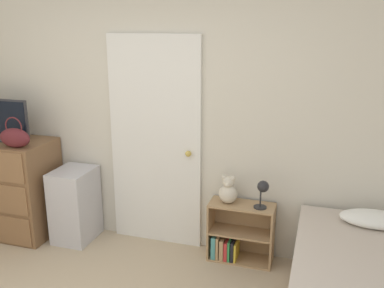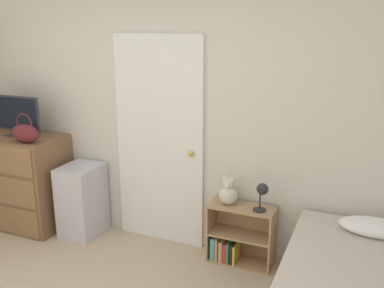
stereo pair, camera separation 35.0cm
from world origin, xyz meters
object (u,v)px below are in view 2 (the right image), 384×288
tv (16,115)px  handbag (25,133)px  desk_lamp (262,192)px  dresser (23,181)px  teddy_bear (228,193)px  bookshelf (236,238)px  storage_bin (82,200)px

tv → handbag: size_ratio=1.88×
tv → handbag: bearing=-32.5°
tv → desk_lamp: bearing=2.3°
desk_lamp → tv: bearing=-177.7°
dresser → desk_lamp: 2.56m
dresser → desk_lamp: dresser is taller
handbag → desk_lamp: bearing=7.1°
tv → teddy_bear: size_ratio=2.30×
tv → bookshelf: (2.33, 0.15, -0.98)m
storage_bin → bookshelf: storage_bin is taller
bookshelf → teddy_bear: bearing=-175.0°
tv → bookshelf: tv is taller
tv → bookshelf: 2.53m
dresser → handbag: bearing=-31.6°
handbag → desk_lamp: handbag is taller
bookshelf → tv: bearing=-176.4°
bookshelf → dresser: bearing=-176.1°
desk_lamp → storage_bin: bearing=-178.4°
handbag → storage_bin: (0.44, 0.23, -0.72)m
handbag → teddy_bear: 2.03m
bookshelf → desk_lamp: bearing=-11.4°
desk_lamp → teddy_bear: bearing=173.0°
tv → storage_bin: size_ratio=0.81×
desk_lamp → handbag: bearing=-172.9°
dresser → teddy_bear: 2.25m
teddy_bear → desk_lamp: same height
teddy_bear → storage_bin: bearing=-176.6°
tv → storage_bin: bearing=4.0°
handbag → bookshelf: 2.25m
handbag → storage_bin: 0.87m
dresser → tv: size_ratio=1.66×
bookshelf → desk_lamp: 0.56m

